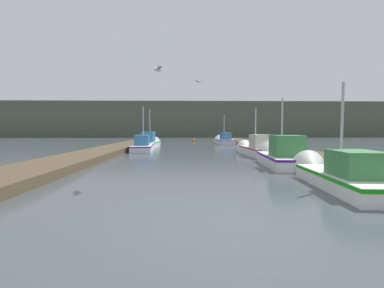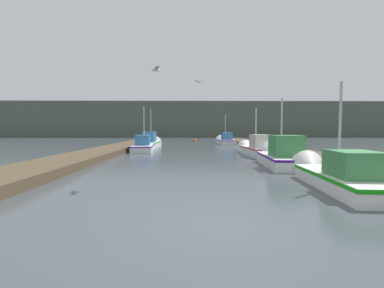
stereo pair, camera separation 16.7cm
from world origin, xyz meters
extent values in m
plane|color=#3D4449|center=(0.00, 0.00, 0.00)|extent=(200.00, 200.00, 0.00)
cube|color=#4C3D2B|center=(-6.50, 16.00, 0.18)|extent=(2.64, 40.00, 0.36)
cube|color=#4C3D2B|center=(6.50, 16.00, 0.18)|extent=(2.64, 40.00, 0.36)
cube|color=#4C5647|center=(0.00, 58.45, 3.88)|extent=(120.00, 16.00, 7.76)
cube|color=silver|center=(4.06, 3.06, 0.24)|extent=(1.75, 4.11, 0.47)
cube|color=#149112|center=(4.06, 3.06, 0.41)|extent=(1.79, 4.14, 0.10)
cone|color=silver|center=(4.24, 5.46, 0.24)|extent=(1.44, 0.90, 1.38)
cube|color=#387A42|center=(4.02, 2.56, 0.83)|extent=(1.22, 1.44, 0.71)
cylinder|color=#B2B2B7|center=(4.08, 3.36, 1.84)|extent=(0.08, 0.08, 2.73)
cube|color=silver|center=(3.99, 7.76, 0.27)|extent=(2.03, 4.11, 0.54)
cube|color=#531393|center=(3.99, 7.76, 0.48)|extent=(2.06, 4.14, 0.10)
cone|color=silver|center=(4.20, 10.11, 0.27)|extent=(1.66, 0.88, 1.60)
cube|color=#387A42|center=(3.95, 7.26, 1.02)|extent=(1.41, 1.54, 0.96)
cylinder|color=#B2B2B7|center=(4.02, 8.05, 1.91)|extent=(0.08, 0.08, 2.74)
cube|color=silver|center=(4.06, 12.55, 0.29)|extent=(1.51, 4.46, 0.59)
cube|color=#B12E2E|center=(4.06, 12.55, 0.53)|extent=(1.54, 4.49, 0.10)
cone|color=silver|center=(3.95, 15.20, 0.29)|extent=(1.30, 0.96, 1.26)
cube|color=#B2AD9E|center=(4.09, 12.00, 1.01)|extent=(1.06, 1.44, 0.84)
cylinder|color=#B2B2B7|center=(4.05, 12.88, 1.89)|extent=(0.08, 0.08, 2.61)
cube|color=silver|center=(-4.19, 16.86, 0.25)|extent=(1.87, 5.07, 0.50)
cube|color=#6520A9|center=(-4.19, 16.86, 0.44)|extent=(1.90, 5.10, 0.10)
cone|color=silver|center=(-4.40, 19.94, 0.25)|extent=(1.53, 1.30, 1.45)
cube|color=#2D6699|center=(-4.15, 16.24, 0.90)|extent=(1.19, 1.82, 0.79)
cylinder|color=#B2B2B7|center=(-4.21, 17.24, 2.08)|extent=(0.08, 0.08, 3.16)
cube|color=silver|center=(-4.23, 20.89, 0.27)|extent=(1.72, 3.98, 0.54)
cube|color=#1CBD19|center=(-4.23, 20.89, 0.48)|extent=(1.75, 4.01, 0.10)
cone|color=silver|center=(-4.08, 23.19, 0.27)|extent=(1.44, 0.79, 1.40)
cube|color=#2D6699|center=(-4.26, 20.41, 1.05)|extent=(1.20, 1.44, 1.01)
cylinder|color=#B2B2B7|center=(-4.21, 21.18, 2.14)|extent=(0.08, 0.08, 3.18)
cube|color=silver|center=(3.89, 25.47, 0.29)|extent=(1.85, 4.27, 0.57)
cube|color=purple|center=(3.89, 25.47, 0.51)|extent=(1.88, 4.30, 0.10)
cone|color=silver|center=(3.74, 27.99, 0.29)|extent=(1.58, 0.96, 1.53)
cube|color=#2D6699|center=(3.92, 24.95, 0.98)|extent=(1.18, 1.46, 0.82)
cylinder|color=#B2B2B7|center=(3.87, 25.78, 2.01)|extent=(0.08, 0.08, 2.87)
cylinder|color=#473523|center=(-5.38, 25.44, 0.51)|extent=(0.21, 0.21, 1.03)
cylinder|color=silver|center=(-5.38, 25.44, 1.05)|extent=(0.24, 0.24, 0.04)
cylinder|color=#473523|center=(5.28, 29.74, 0.56)|extent=(0.27, 0.27, 1.12)
cylinder|color=silver|center=(5.28, 29.74, 1.14)|extent=(0.31, 0.31, 0.04)
cylinder|color=#473523|center=(-5.16, 28.42, 0.48)|extent=(0.24, 0.24, 0.96)
cylinder|color=silver|center=(-5.16, 28.42, 0.98)|extent=(0.28, 0.28, 0.04)
sphere|color=#BF6513|center=(0.47, 32.81, 0.13)|extent=(0.48, 0.48, 0.48)
cylinder|color=black|center=(0.47, 32.81, 0.62)|extent=(0.06, 0.06, 0.50)
ellipsoid|color=white|center=(-1.59, 4.21, 3.73)|extent=(0.31, 0.24, 0.12)
cube|color=gray|center=(-1.53, 4.08, 3.75)|extent=(0.22, 0.30, 0.07)
cube|color=gray|center=(-1.64, 4.34, 3.75)|extent=(0.22, 0.30, 0.07)
ellipsoid|color=white|center=(0.16, 11.65, 4.71)|extent=(0.26, 0.31, 0.12)
cube|color=gray|center=(0.28, 11.72, 4.73)|extent=(0.30, 0.23, 0.07)
cube|color=gray|center=(0.04, 11.59, 4.73)|extent=(0.30, 0.23, 0.07)
camera|label=1|loc=(-0.68, -4.34, 1.79)|focal=24.00mm
camera|label=2|loc=(-0.51, -4.34, 1.79)|focal=24.00mm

